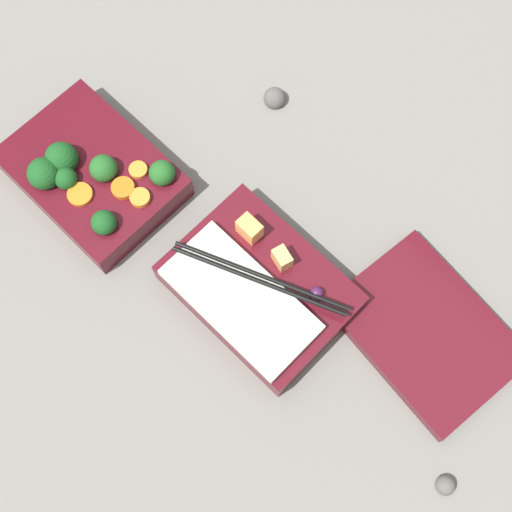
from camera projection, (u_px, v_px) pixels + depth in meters
ground_plane at (178, 233)px, 0.87m from camera, size 3.00×3.00×0.00m
bento_tray_vegetable at (91, 174)px, 0.87m from camera, size 0.20×0.15×0.07m
bento_tray_rice at (257, 288)px, 0.82m from camera, size 0.20×0.15×0.07m
bento_lid at (426, 332)px, 0.82m from camera, size 0.22×0.17×0.02m
pebble_1 at (275, 98)px, 0.93m from camera, size 0.03×0.03×0.03m
pebble_2 at (444, 487)px, 0.77m from camera, size 0.02×0.02×0.02m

